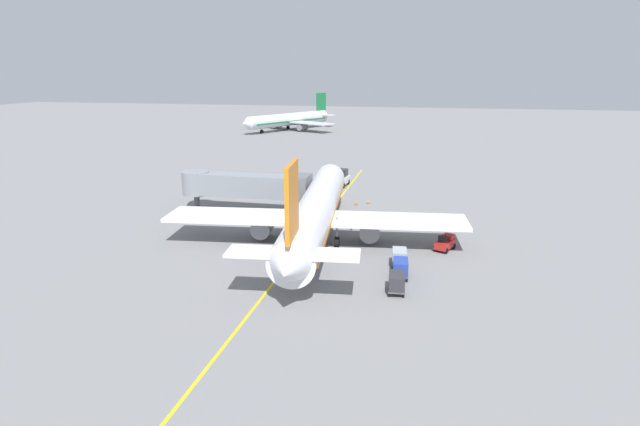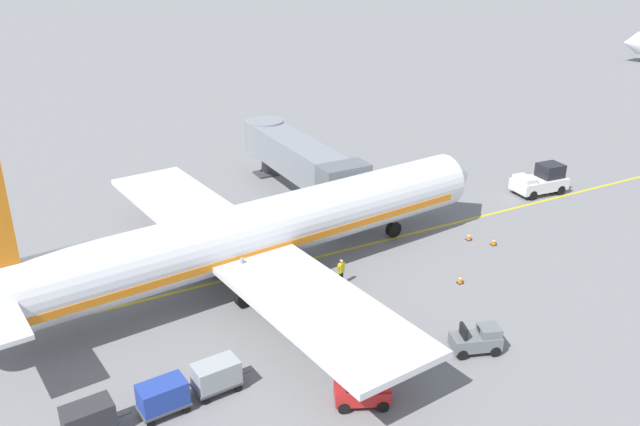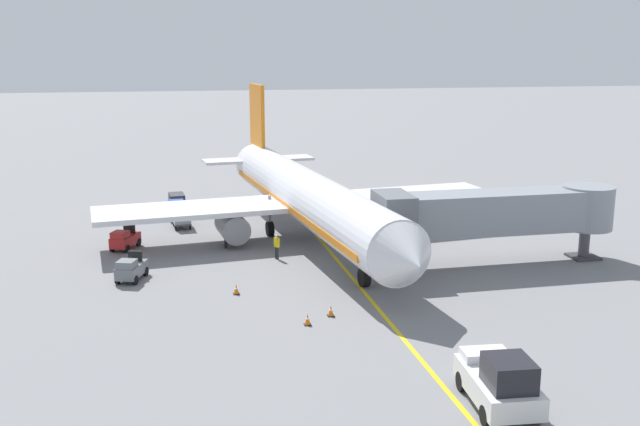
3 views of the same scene
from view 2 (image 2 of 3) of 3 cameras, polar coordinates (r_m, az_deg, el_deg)
The scene contains 15 objects.
ground_plane at distance 41.68m, azimuth -6.41°, elevation -5.35°, with size 400.00×400.00×0.00m, color slate.
gate_lead_in_line at distance 41.68m, azimuth -6.41°, elevation -5.35°, with size 0.24×80.00×0.01m, color gold.
parked_airliner at distance 39.42m, azimuth -6.19°, elevation -1.91°, with size 30.39×37.35×10.63m.
jet_bridge at distance 51.87m, azimuth -1.90°, elevation 4.82°, with size 16.11×3.50×4.98m.
pushback_tractor at distance 56.69m, azimuth 18.59°, elevation 2.69°, with size 2.58×4.58×2.40m.
baggage_tug_lead at distance 35.03m, azimuth 13.46°, elevation -10.62°, with size 1.97×2.76×1.62m.
baggage_tug_trailing at distance 30.86m, azimuth 3.84°, elevation -15.16°, with size 2.13×2.77×1.62m.
baggage_cart_front at distance 31.75m, azimuth -8.97°, elevation -13.65°, with size 1.48×2.95×1.58m.
baggage_cart_second_in_train at distance 30.99m, azimuth -13.46°, elevation -15.13°, with size 1.48×2.95×1.58m.
baggage_cart_third_in_train at distance 30.67m, azimuth -19.42°, elevation -16.41°, with size 1.48×2.95×1.58m.
ground_crew_wing_walker at distance 36.13m, azimuth -0.43°, elevation -8.30°, with size 0.38×0.70×1.69m.
ground_crew_loader at distance 39.94m, azimuth 1.85°, elevation -5.00°, with size 0.37×0.70×1.69m.
safety_cone_nose_left at distance 46.98m, azimuth 12.78°, elevation -1.97°, with size 0.36×0.36×0.59m.
safety_cone_nose_right at distance 46.65m, azimuth 14.83°, elevation -2.37°, with size 0.36×0.36×0.59m.
safety_cone_wing_tip at distance 41.28m, azimuth 12.06°, elevation -5.60°, with size 0.36×0.36×0.59m.
Camera 2 is at (34.12, -13.35, 19.88)m, focal length 36.95 mm.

